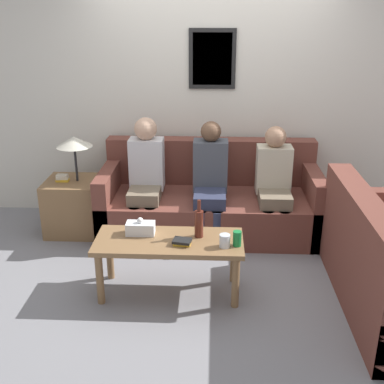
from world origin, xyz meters
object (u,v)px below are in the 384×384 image
person_left (146,174)px  person_middle (210,178)px  drinking_glass (225,241)px  person_right (274,180)px  wine_bottle (199,223)px  coffee_table (169,247)px  couch_main (210,202)px

person_left → person_middle: person_left is taller
drinking_glass → person_right: bearing=66.5°
wine_bottle → drinking_glass: 0.27m
drinking_glass → person_right: 1.26m
wine_bottle → person_right: person_right is taller
coffee_table → person_middle: (0.31, 1.05, 0.22)m
couch_main → person_right: 0.72m
wine_bottle → person_right: size_ratio=0.28×
couch_main → person_left: size_ratio=1.85×
couch_main → wine_bottle: couch_main is taller
person_middle → person_right: (0.63, -0.00, -0.01)m
couch_main → person_middle: bearing=-91.6°
drinking_glass → person_right: (0.50, 1.15, 0.08)m
wine_bottle → person_middle: size_ratio=0.27×
person_right → drinking_glass: bearing=-113.5°
coffee_table → wine_bottle: 0.31m
wine_bottle → couch_main: bearing=86.2°
couch_main → coffee_table: couch_main is taller
person_middle → person_right: 0.63m
person_left → person_middle: size_ratio=1.02×
coffee_table → couch_main: bearing=75.6°
wine_bottle → person_left: bearing=118.8°
couch_main → drinking_glass: (0.13, -1.32, 0.23)m
person_middle → person_left: bearing=176.2°
drinking_glass → person_middle: (-0.13, 1.15, 0.10)m
person_middle → person_right: size_ratio=1.04×
wine_bottle → person_middle: (0.07, 0.99, 0.03)m
couch_main → wine_bottle: size_ratio=6.99×
couch_main → wine_bottle: (-0.08, -1.15, 0.29)m
person_middle → drinking_glass: bearing=-83.5°
person_left → person_middle: 0.64m
wine_bottle → person_right: 1.21m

